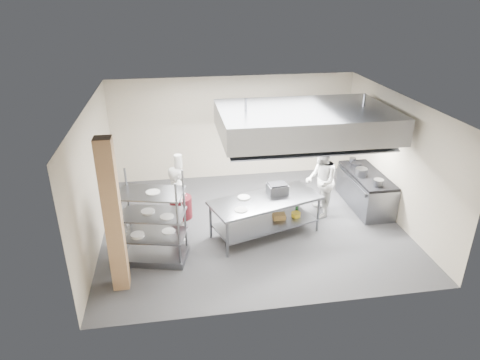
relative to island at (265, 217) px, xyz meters
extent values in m
plane|color=#2F2F31|center=(-0.21, 0.50, -0.46)|extent=(7.00, 7.00, 0.00)
plane|color=silver|center=(-0.21, 0.50, 2.54)|extent=(7.00, 7.00, 0.00)
plane|color=#BBAD95|center=(-0.21, 3.50, 1.04)|extent=(7.00, 0.00, 7.00)
plane|color=#BBAD95|center=(-3.71, 0.50, 1.04)|extent=(0.00, 6.00, 6.00)
plane|color=#BBAD95|center=(3.29, 0.50, 1.04)|extent=(0.00, 6.00, 6.00)
cube|color=tan|center=(-3.11, -1.40, 1.04)|extent=(0.30, 0.30, 3.00)
cube|color=gray|center=(1.09, 0.90, 1.94)|extent=(4.00, 2.50, 0.60)
cube|color=white|center=(0.19, 0.90, 1.62)|extent=(1.60, 0.12, 0.04)
cube|color=white|center=(1.99, 0.90, 1.62)|extent=(1.60, 0.12, 0.04)
cube|color=gray|center=(1.59, 3.34, 1.04)|extent=(1.50, 0.28, 0.04)
cube|color=gray|center=(0.00, 0.00, 0.42)|extent=(2.69, 1.76, 0.06)
cube|color=slate|center=(0.00, 0.00, -0.16)|extent=(2.47, 1.60, 0.04)
cube|color=slate|center=(2.87, 1.00, -0.04)|extent=(0.80, 2.00, 0.84)
cube|color=black|center=(2.87, 1.00, 0.41)|extent=(0.78, 1.96, 0.06)
imported|color=silver|center=(-1.92, 0.18, 0.42)|extent=(0.47, 0.67, 1.76)
imported|color=white|center=(1.53, 0.71, 0.48)|extent=(0.89, 1.04, 1.86)
imported|color=white|center=(-3.21, -0.62, 0.45)|extent=(0.67, 1.13, 1.81)
cube|color=slate|center=(0.33, 0.25, 0.56)|extent=(0.48, 0.40, 0.22)
cube|color=olive|center=(0.35, 0.10, -0.07)|extent=(0.29, 0.20, 0.13)
cylinder|color=gray|center=(2.65, 0.90, 0.55)|extent=(0.30, 0.30, 0.20)
cylinder|color=white|center=(-2.47, -0.60, 0.16)|extent=(0.28, 0.28, 0.05)
camera|label=1|loc=(-1.92, -8.35, 4.81)|focal=32.00mm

